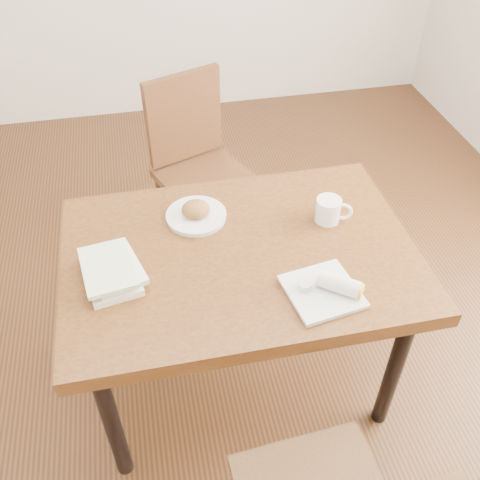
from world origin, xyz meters
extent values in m
cube|color=#472814|center=(0.00, 0.00, -0.01)|extent=(4.00, 5.00, 0.01)
cube|color=brown|center=(0.00, 0.00, 0.72)|extent=(1.24, 0.86, 0.06)
cylinder|color=black|center=(-0.52, -0.33, 0.34)|extent=(0.06, 0.06, 0.69)
cylinder|color=black|center=(0.52, -0.33, 0.34)|extent=(0.06, 0.06, 0.69)
cylinder|color=black|center=(-0.52, 0.33, 0.34)|extent=(0.06, 0.06, 0.69)
cylinder|color=black|center=(0.52, 0.33, 0.34)|extent=(0.06, 0.06, 0.69)
cylinder|color=#472F14|center=(0.23, -0.60, 0.23)|extent=(0.04, 0.04, 0.45)
cylinder|color=#4F2D16|center=(0.10, 1.07, 0.23)|extent=(0.04, 0.04, 0.45)
cylinder|color=#4F2D16|center=(-0.23, 0.94, 0.23)|extent=(0.04, 0.04, 0.45)
cylinder|color=#4F2D16|center=(0.23, 0.74, 0.23)|extent=(0.04, 0.04, 0.45)
cylinder|color=#4F2D16|center=(-0.10, 0.61, 0.23)|extent=(0.04, 0.04, 0.45)
cube|color=#4F2D16|center=(0.00, 0.84, 0.47)|extent=(0.54, 0.54, 0.04)
cube|color=#4F2D16|center=(-0.07, 1.02, 0.73)|extent=(0.39, 0.18, 0.45)
cylinder|color=white|center=(-0.12, 0.21, 0.76)|extent=(0.22, 0.22, 0.01)
cylinder|color=white|center=(-0.12, 0.21, 0.77)|extent=(0.23, 0.23, 0.01)
ellipsoid|color=#B27538|center=(-0.12, 0.21, 0.79)|extent=(0.11, 0.11, 0.06)
cylinder|color=white|center=(0.35, 0.10, 0.80)|extent=(0.09, 0.09, 0.09)
torus|color=white|center=(0.40, 0.08, 0.80)|extent=(0.08, 0.04, 0.08)
cylinder|color=tan|center=(0.35, 0.10, 0.84)|extent=(0.08, 0.08, 0.01)
cylinder|color=#F2E5CC|center=(0.35, 0.10, 0.84)|extent=(0.06, 0.06, 0.00)
cube|color=white|center=(0.22, -0.26, 0.76)|extent=(0.25, 0.25, 0.01)
cube|color=white|center=(0.22, -0.26, 0.77)|extent=(0.26, 0.26, 0.01)
cylinder|color=white|center=(0.27, -0.27, 0.80)|extent=(0.14, 0.13, 0.06)
cylinder|color=yellow|center=(0.32, -0.31, 0.80)|extent=(0.05, 0.05, 0.05)
cylinder|color=silver|center=(0.16, -0.24, 0.78)|extent=(0.05, 0.05, 0.03)
cylinder|color=red|center=(0.16, -0.24, 0.79)|extent=(0.04, 0.04, 0.01)
cube|color=white|center=(-0.45, -0.04, 0.76)|extent=(0.21, 0.27, 0.03)
cube|color=silver|center=(-0.43, -0.03, 0.79)|extent=(0.22, 0.27, 0.02)
cube|color=#B7E095|center=(-0.45, -0.05, 0.81)|extent=(0.20, 0.26, 0.02)
camera|label=1|loc=(-0.28, -1.35, 2.04)|focal=40.00mm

